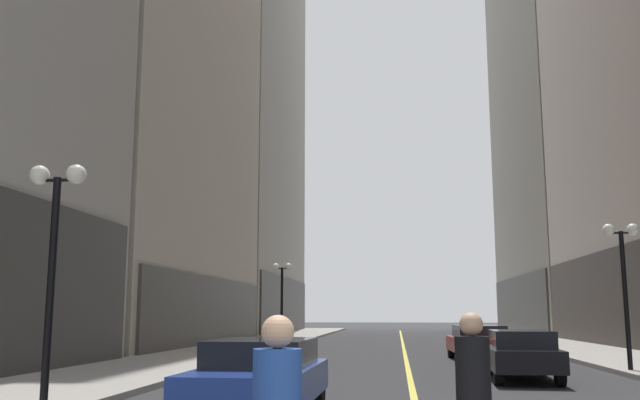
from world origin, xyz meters
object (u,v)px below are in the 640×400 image
street_lamp_left_near (54,229)px  car_black (521,353)px  car_red (478,341)px  street_lamp_right_mid (623,263)px  car_blue (261,375)px  pedestrian_in_black_coat (474,389)px  street_lamp_left_far (282,285)px

street_lamp_left_near → car_black: bearing=39.2°
car_red → street_lamp_right_mid: street_lamp_right_mid is taller
car_blue → pedestrian_in_black_coat: pedestrian_in_black_coat is taller
street_lamp_left_far → car_blue: bearing=-81.4°
car_black → pedestrian_in_black_coat: 12.48m
pedestrian_in_black_coat → street_lamp_left_near: size_ratio=0.40×
car_red → street_lamp_left_near: size_ratio=1.02×
street_lamp_left_far → street_lamp_right_mid: size_ratio=1.00×
car_red → street_lamp_right_mid: 7.26m
car_black → street_lamp_left_near: bearing=-140.8°
car_red → street_lamp_right_mid: bearing=-57.4°
street_lamp_left_near → street_lamp_left_far: same height
car_black → street_lamp_left_near: 12.33m
car_black → street_lamp_right_mid: street_lamp_right_mid is taller
street_lamp_left_near → street_lamp_left_far: 24.83m
car_black → street_lamp_right_mid: 4.76m
car_blue → street_lamp_left_near: size_ratio=0.98×
street_lamp_right_mid → pedestrian_in_black_coat: bearing=-112.8°
pedestrian_in_black_coat → street_lamp_right_mid: street_lamp_right_mid is taller
car_blue → car_black: size_ratio=0.99×
pedestrian_in_black_coat → car_black: bearing=78.2°
car_red → street_lamp_left_near: (-9.13, -15.44, 2.54)m
car_black → street_lamp_left_far: size_ratio=0.99×
car_blue → car_red: (5.41, 15.08, 0.00)m
car_black → car_red: same height
car_black → car_red: size_ratio=0.97×
pedestrian_in_black_coat → street_lamp_left_far: 30.27m
car_red → street_lamp_left_far: 13.34m
car_blue → pedestrian_in_black_coat: 5.83m
pedestrian_in_black_coat → street_lamp_left_near: bearing=146.0°
pedestrian_in_black_coat → street_lamp_left_near: (-6.80, 4.58, 2.22)m
car_blue → street_lamp_left_far: size_ratio=0.98×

